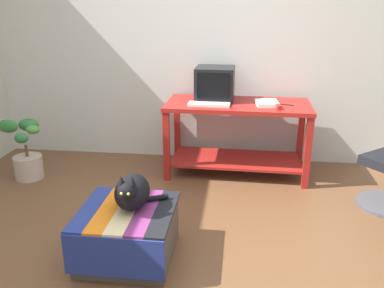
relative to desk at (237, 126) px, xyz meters
name	(u,v)px	position (x,y,z in m)	size (l,w,h in m)	color
ground_plane	(185,261)	(-0.31, -1.60, -0.50)	(14.00, 14.00, 0.00)	brown
back_wall	(211,40)	(-0.31, 0.45, 0.80)	(8.00, 0.10, 2.60)	silver
desk	(237,126)	(0.00, 0.00, 0.00)	(1.43, 0.70, 0.74)	maroon
tv_monitor	(215,84)	(-0.24, 0.11, 0.39)	(0.39, 0.40, 0.33)	black
keyboard	(209,104)	(-0.27, -0.14, 0.24)	(0.40, 0.15, 0.02)	beige
book	(267,103)	(0.28, -0.06, 0.25)	(0.21, 0.25, 0.04)	white
ottoman_with_blanket	(128,233)	(-0.70, -1.59, -0.32)	(0.63, 0.65, 0.36)	#4C4238
cat	(132,192)	(-0.67, -1.56, -0.02)	(0.34, 0.35, 0.28)	black
potted_plant	(27,154)	(-2.06, -0.39, -0.25)	(0.41, 0.33, 0.61)	#B7A893
stapler	(279,107)	(0.38, -0.20, 0.25)	(0.04, 0.11, 0.04)	#A31E1E
pen	(287,105)	(0.46, -0.03, 0.24)	(0.01, 0.01, 0.14)	black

